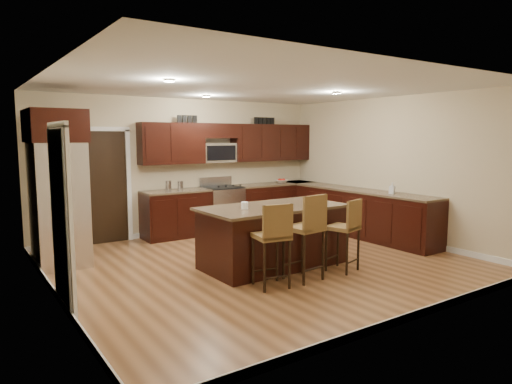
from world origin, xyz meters
TOP-DOWN VIEW (x-y plane):
  - floor at (0.00, 0.00)m, footprint 6.00×6.00m
  - ceiling at (0.00, 0.00)m, footprint 6.00×6.00m
  - wall_back at (0.00, 2.75)m, footprint 6.00×0.00m
  - wall_left at (-3.00, 0.00)m, footprint 0.00×5.50m
  - wall_right at (3.00, 0.00)m, footprint 0.00×5.50m
  - base_cabinets at (1.90, 1.45)m, footprint 4.02×3.96m
  - upper_cabinets at (1.04, 2.58)m, footprint 4.00×0.33m
  - range at (0.68, 2.45)m, footprint 0.76×0.64m
  - microwave at (0.68, 2.60)m, footprint 0.76×0.31m
  - doorway at (-1.65, 2.73)m, footprint 0.85×0.03m
  - pantry_door at (-2.98, -0.30)m, footprint 0.03×0.80m
  - letter_decor at (0.90, 2.58)m, footprint 2.20×0.03m
  - island at (0.03, -0.21)m, footprint 2.21×1.18m
  - stool_left at (-0.58, -1.06)m, footprint 0.48×0.48m
  - stool_mid at (-0.01, -1.06)m, footprint 0.49×0.49m
  - stool_right at (0.74, -1.06)m, footprint 0.49×0.49m
  - refrigerator at (-2.62, 1.66)m, footprint 0.79×0.99m
  - floor_mat at (0.38, 1.49)m, footprint 1.03×0.78m
  - fruit_bowl at (2.23, 2.45)m, footprint 0.30×0.30m
  - soap_bottle at (2.70, -0.24)m, footprint 0.12×0.12m
  - canister_tall at (-0.50, 2.45)m, footprint 0.12×0.12m
  - canister_short at (-0.25, 2.45)m, footprint 0.11×0.11m
  - island_jar at (-0.47, -0.21)m, footprint 0.10×0.10m

SIDE VIEW (x-z plane):
  - floor at x=0.00m, z-range 0.00..0.00m
  - floor_mat at x=0.38m, z-range 0.00..0.01m
  - island at x=0.03m, z-range -0.03..0.89m
  - base_cabinets at x=1.90m, z-range 0.00..0.92m
  - range at x=0.68m, z-range -0.08..1.03m
  - stool_right at x=0.74m, z-range 0.13..1.19m
  - stool_left at x=-0.58m, z-range 0.14..1.25m
  - stool_mid at x=-0.01m, z-range 0.15..1.33m
  - fruit_bowl at x=2.23m, z-range 0.92..0.99m
  - island_jar at x=-0.47m, z-range 0.92..1.02m
  - canister_short at x=-0.25m, z-range 0.92..1.09m
  - canister_tall at x=-0.50m, z-range 0.92..1.11m
  - pantry_door at x=-2.98m, z-range 0.00..2.04m
  - soap_bottle at x=2.70m, z-range 0.92..1.12m
  - doorway at x=-1.65m, z-range 0.00..2.06m
  - refrigerator at x=-2.62m, z-range 0.03..2.38m
  - wall_back at x=0.00m, z-range -1.65..4.35m
  - wall_left at x=-3.00m, z-range -1.40..4.10m
  - wall_right at x=3.00m, z-range -1.40..4.10m
  - microwave at x=0.68m, z-range 1.42..1.82m
  - upper_cabinets at x=1.04m, z-range 1.44..2.24m
  - letter_decor at x=0.90m, z-range 2.22..2.37m
  - ceiling at x=0.00m, z-range 2.70..2.70m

